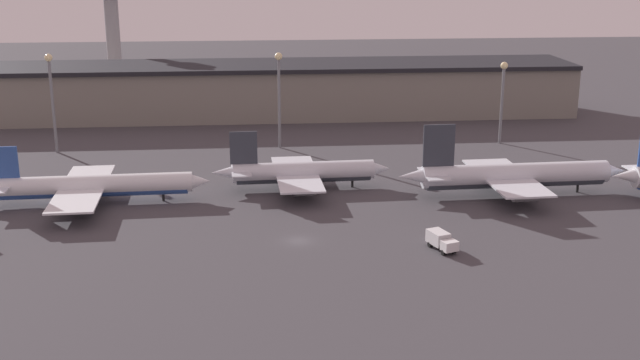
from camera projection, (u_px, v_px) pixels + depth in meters
The scene contains 10 objects.
ground at pixel (299, 241), 132.95m from camera, with size 600.00×600.00×0.00m, color #423F44.
terminal_building at pixel (276, 89), 230.26m from camera, with size 169.99×25.91×15.03m.
airplane_1 at pixel (90, 186), 151.38m from camera, with size 45.22×31.33×11.59m.
airplane_2 at pixel (302, 172), 160.63m from camera, with size 36.17×26.87×12.15m.
airplane_3 at pixel (513, 176), 156.69m from camera, with size 46.12×27.28×14.54m.
service_vehicle_0 at pixel (441, 240), 128.65m from camera, with size 4.38×6.68×2.83m.
lamp_post_0 at pixel (51, 90), 186.31m from camera, with size 1.80×1.80×23.36m.
lamp_post_1 at pixel (279, 87), 190.77m from camera, with size 1.80×1.80×23.04m.
lamp_post_2 at pixel (503, 90), 195.77m from camera, with size 1.80×1.80×20.20m.
control_tower at pixel (112, 24), 252.23m from camera, with size 9.00×9.00×40.28m.
Camera 1 is at (-7.32, -124.68, 46.82)m, focal length 45.00 mm.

